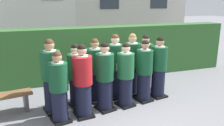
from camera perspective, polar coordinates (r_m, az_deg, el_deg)
The scene contains 15 objects.
ground_plane at distance 5.83m, azimuth 0.96°, elevation -10.73°, with size 60.00×60.00×0.00m, color slate.
student_front_row_0 at distance 5.01m, azimuth -12.92°, elevation -6.29°, with size 0.46×0.52×1.56m.
student_in_red_blazer at distance 5.15m, azimuth -7.20°, elevation -4.87°, with size 0.44×0.55×1.65m.
student_front_row_2 at distance 5.42m, azimuth -1.76°, elevation -3.86°, with size 0.49×0.55×1.63m.
student_front_row_3 at distance 5.65m, azimuth 3.32°, elevation -3.34°, with size 0.47×0.55×1.59m.
student_front_row_4 at distance 5.99m, azimuth 7.93°, elevation -2.31°, with size 0.46×0.53×1.60m.
student_front_row_5 at distance 6.31m, azimuth 11.40°, elevation -1.40°, with size 0.46×0.53×1.64m.
student_rear_row_0 at distance 5.49m, azimuth -14.66°, elevation -3.57°, with size 0.48×0.56×1.73m.
student_rear_row_1 at distance 5.68m, azimuth -8.80°, elevation -3.50°, with size 0.45×0.54×1.57m.
student_rear_row_2 at distance 5.92m, azimuth -4.13°, elevation -2.22°, with size 0.49×0.55×1.64m.
student_rear_row_3 at distance 6.14m, azimuth 0.75°, elevation -1.19°, with size 0.48×0.57×1.71m.
student_rear_row_4 at distance 6.42m, azimuth 4.93°, elevation -0.61°, with size 0.50×0.57×1.70m.
student_rear_row_5 at distance 6.74m, azimuth 8.07°, elevation -0.31°, with size 0.47×0.53×1.62m.
hedge at distance 7.70m, azimuth -5.18°, elevation 2.40°, with size 9.99×0.70×1.72m.
wooden_bench at distance 5.88m, azimuth -25.87°, elevation -8.35°, with size 1.44×0.60×0.48m.
Camera 1 is at (-1.84, -4.92, 2.52)m, focal length 37.17 mm.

